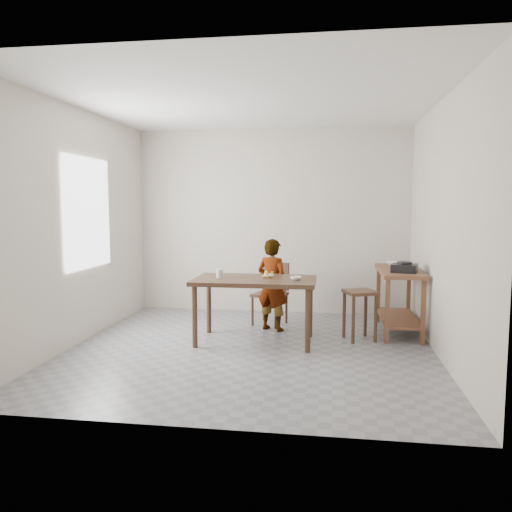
# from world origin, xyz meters

# --- Properties ---
(floor) EXTENTS (4.00, 4.00, 0.04)m
(floor) POSITION_xyz_m (0.00, 0.00, -0.02)
(floor) COLOR slate
(floor) RESTS_ON ground
(ceiling) EXTENTS (4.00, 4.00, 0.04)m
(ceiling) POSITION_xyz_m (0.00, 0.00, 2.72)
(ceiling) COLOR white
(ceiling) RESTS_ON wall_back
(wall_back) EXTENTS (4.00, 0.04, 2.70)m
(wall_back) POSITION_xyz_m (0.00, 2.02, 1.35)
(wall_back) COLOR beige
(wall_back) RESTS_ON ground
(wall_front) EXTENTS (4.00, 0.04, 2.70)m
(wall_front) POSITION_xyz_m (0.00, -2.02, 1.35)
(wall_front) COLOR beige
(wall_front) RESTS_ON ground
(wall_left) EXTENTS (0.04, 4.00, 2.70)m
(wall_left) POSITION_xyz_m (-2.02, 0.00, 1.35)
(wall_left) COLOR beige
(wall_left) RESTS_ON ground
(wall_right) EXTENTS (0.04, 4.00, 2.70)m
(wall_right) POSITION_xyz_m (2.02, 0.00, 1.35)
(wall_right) COLOR beige
(wall_right) RESTS_ON ground
(window_pane) EXTENTS (0.02, 1.10, 1.30)m
(window_pane) POSITION_xyz_m (-1.97, 0.20, 1.50)
(window_pane) COLOR white
(window_pane) RESTS_ON wall_left
(dining_table) EXTENTS (1.40, 0.80, 0.75)m
(dining_table) POSITION_xyz_m (0.00, 0.30, 0.38)
(dining_table) COLOR #412A1C
(dining_table) RESTS_ON floor
(prep_counter) EXTENTS (0.50, 1.20, 0.80)m
(prep_counter) POSITION_xyz_m (1.72, 1.00, 0.40)
(prep_counter) COLOR brown
(prep_counter) RESTS_ON floor
(child) EXTENTS (0.51, 0.43, 1.17)m
(child) POSITION_xyz_m (0.14, 0.87, 0.59)
(child) COLOR white
(child) RESTS_ON floor
(dining_chair) EXTENTS (0.50, 0.50, 0.82)m
(dining_chair) POSITION_xyz_m (0.07, 1.16, 0.41)
(dining_chair) COLOR #412A1C
(dining_chair) RESTS_ON floor
(stool) EXTENTS (0.43, 0.43, 0.59)m
(stool) POSITION_xyz_m (1.22, 0.56, 0.30)
(stool) COLOR #412A1C
(stool) RESTS_ON floor
(glass_tumbler) EXTENTS (0.10, 0.10, 0.10)m
(glass_tumbler) POSITION_xyz_m (-0.41, 0.30, 0.80)
(glass_tumbler) COLOR silver
(glass_tumbler) RESTS_ON dining_table
(small_bowl) EXTENTS (0.13, 0.13, 0.04)m
(small_bowl) POSITION_xyz_m (0.48, 0.25, 0.77)
(small_bowl) COLOR white
(small_bowl) RESTS_ON dining_table
(banana) EXTENTS (0.18, 0.15, 0.06)m
(banana) POSITION_xyz_m (0.15, 0.35, 0.78)
(banana) COLOR #FFEB5F
(banana) RESTS_ON dining_table
(serving_bowl) EXTENTS (0.23, 0.23, 0.06)m
(serving_bowl) POSITION_xyz_m (1.69, 1.28, 0.83)
(serving_bowl) COLOR white
(serving_bowl) RESTS_ON prep_counter
(gas_burner) EXTENTS (0.35, 0.35, 0.10)m
(gas_burner) POSITION_xyz_m (1.74, 0.73, 0.85)
(gas_burner) COLOR black
(gas_burner) RESTS_ON prep_counter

